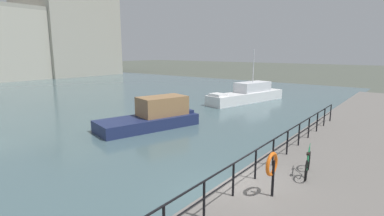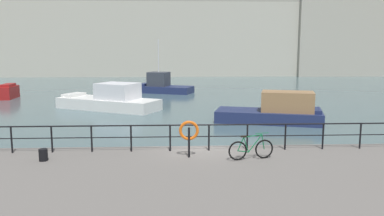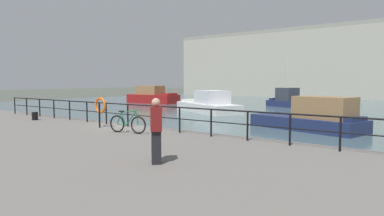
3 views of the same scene
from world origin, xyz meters
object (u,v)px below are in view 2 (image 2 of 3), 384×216
object	(u,v)px
moored_cabin_cruiser	(163,86)
life_ring_stand	(189,132)
moored_small_launch	(111,100)
mooring_bollard	(43,155)
moored_harbor_tender	(276,111)
parked_bicycle	(251,149)
harbor_building	(218,37)

from	to	relation	value
moored_cabin_cruiser	life_ring_stand	world-z (taller)	moored_cabin_cruiser
moored_small_launch	mooring_bollard	world-z (taller)	moored_small_launch
moored_harbor_tender	parked_bicycle	size ratio (longest dim) A/B	4.26
moored_harbor_tender	life_ring_stand	distance (m)	12.90
moored_cabin_cruiser	life_ring_stand	xyz separation A→B (m)	(1.76, -29.10, 1.09)
moored_small_launch	harbor_building	bearing A→B (deg)	-80.06
harbor_building	mooring_bollard	size ratio (longest dim) A/B	166.00
moored_small_launch	life_ring_stand	bearing A→B (deg)	135.52
parked_bicycle	mooring_bollard	world-z (taller)	parked_bicycle
harbor_building	mooring_bollard	distance (m)	62.21
moored_harbor_tender	harbor_building	bearing A→B (deg)	103.86
moored_cabin_cruiser	moored_small_launch	size ratio (longest dim) A/B	0.73
moored_cabin_cruiser	mooring_bollard	xyz separation A→B (m)	(-3.58, -29.35, 0.34)
moored_harbor_tender	parked_bicycle	world-z (taller)	moored_harbor_tender
moored_small_launch	parked_bicycle	size ratio (longest dim) A/B	5.08
parked_bicycle	life_ring_stand	bearing A→B (deg)	157.76
life_ring_stand	harbor_building	bearing A→B (deg)	82.57
harbor_building	moored_small_launch	xyz separation A→B (m)	(-13.54, -42.81, -6.19)
moored_harbor_tender	life_ring_stand	xyz separation A→B (m)	(-6.29, -11.21, 1.08)
moored_harbor_tender	mooring_bollard	xyz separation A→B (m)	(-11.63, -11.45, 0.33)
mooring_bollard	life_ring_stand	bearing A→B (deg)	2.62
moored_cabin_cruiser	parked_bicycle	bearing A→B (deg)	118.30
moored_cabin_cruiser	life_ring_stand	size ratio (longest dim) A/B	4.66
harbor_building	moored_cabin_cruiser	world-z (taller)	harbor_building
parked_bicycle	life_ring_stand	distance (m)	2.39
moored_small_launch	mooring_bollard	size ratio (longest dim) A/B	20.17
parked_bicycle	mooring_bollard	distance (m)	7.63
harbor_building	mooring_bollard	bearing A→B (deg)	-102.31
harbor_building	moored_cabin_cruiser	bearing A→B (deg)	-107.16
harbor_building	life_ring_stand	world-z (taller)	harbor_building
moored_cabin_cruiser	harbor_building	bearing A→B (deg)	-86.65
moored_harbor_tender	mooring_bollard	size ratio (longest dim) A/B	16.89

